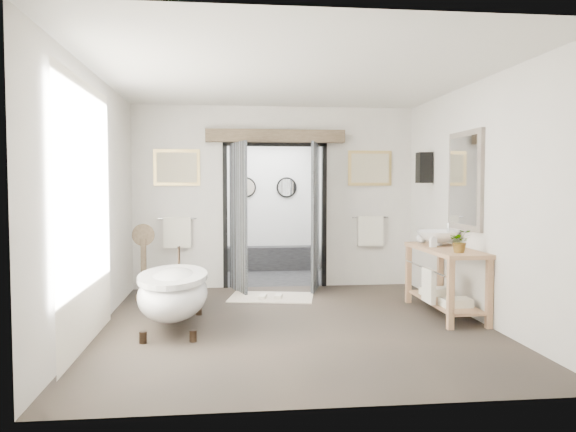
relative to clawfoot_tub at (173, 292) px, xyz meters
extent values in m
plane|color=#43382F|center=(1.39, -0.01, -0.42)|extent=(5.00, 5.00, 0.00)
cube|color=silver|center=(1.39, -2.51, 1.03)|extent=(4.50, 0.02, 2.90)
cube|color=silver|center=(-0.86, -0.01, 1.03)|extent=(0.02, 5.00, 2.90)
cube|color=silver|center=(3.64, -0.01, 1.03)|extent=(0.02, 5.00, 2.90)
cube|color=silver|center=(-0.13, 2.49, 1.03)|extent=(1.45, 0.02, 2.90)
cube|color=silver|center=(2.92, 2.49, 1.03)|extent=(1.45, 0.02, 2.90)
cube|color=silver|center=(1.39, 2.49, 2.18)|extent=(1.60, 0.02, 0.60)
cube|color=silver|center=(1.39, -0.01, 2.48)|extent=(4.50, 5.00, 0.02)
cube|color=beige|center=(-0.81, -0.61, 0.93)|extent=(0.02, 2.20, 2.70)
cube|color=gray|center=(3.62, 0.31, 1.28)|extent=(0.05, 0.95, 1.25)
cube|color=silver|center=(3.59, 0.31, 1.28)|extent=(0.01, 0.80, 1.10)
cube|color=black|center=(3.52, 1.54, 1.48)|extent=(0.20, 0.20, 0.45)
sphere|color=#FFCC8C|center=(3.52, 1.54, 1.48)|extent=(0.10, 0.10, 0.10)
cube|color=black|center=(1.39, 3.49, -0.41)|extent=(2.20, 2.00, 0.01)
cube|color=silver|center=(1.39, 3.49, 2.08)|extent=(2.20, 2.00, 0.02)
cube|color=white|center=(1.39, 4.49, 0.83)|extent=(2.20, 0.02, 2.50)
cube|color=white|center=(0.29, 3.49, 0.83)|extent=(0.02, 2.00, 2.50)
cube|color=white|center=(2.49, 3.49, 0.83)|extent=(0.02, 2.00, 2.50)
cube|color=black|center=(1.39, 4.31, -0.19)|extent=(2.00, 0.35, 0.45)
cylinder|color=silver|center=(0.99, 4.46, 1.18)|extent=(0.40, 0.03, 0.40)
cylinder|color=silver|center=(1.79, 4.46, 1.18)|extent=(0.40, 0.03, 0.40)
cube|color=black|center=(0.59, 2.49, 0.73)|extent=(0.07, 0.10, 2.30)
cube|color=black|center=(2.19, 2.49, 0.73)|extent=(0.07, 0.10, 2.30)
cube|color=black|center=(1.39, 2.49, 1.88)|extent=(1.67, 0.10, 0.07)
cube|color=black|center=(0.79, 2.14, 0.73)|extent=(0.25, 0.78, 2.30)
cube|color=black|center=(1.99, 2.14, 0.73)|extent=(0.25, 0.78, 2.30)
cube|color=brown|center=(1.39, 2.39, 2.00)|extent=(2.20, 0.20, 0.20)
cube|color=tan|center=(-0.16, 2.47, 1.50)|extent=(0.72, 0.03, 0.57)
cube|color=beige|center=(-0.16, 2.46, 1.50)|extent=(0.62, 0.01, 0.47)
cube|color=tan|center=(2.94, 2.47, 1.50)|extent=(0.72, 0.03, 0.57)
cube|color=beige|center=(2.94, 2.46, 1.50)|extent=(0.62, 0.01, 0.47)
cylinder|color=silver|center=(-0.16, 2.43, 0.70)|extent=(0.60, 0.02, 0.02)
cube|color=#F0E9CF|center=(-0.16, 2.41, 0.48)|extent=(0.42, 0.08, 0.48)
cylinder|color=silver|center=(2.94, 2.43, 0.70)|extent=(0.60, 0.02, 0.02)
cube|color=#F0E9CF|center=(2.94, 2.41, 0.48)|extent=(0.42, 0.08, 0.48)
cylinder|color=black|center=(-0.26, -0.62, -0.36)|extent=(0.08, 0.08, 0.12)
cylinder|color=black|center=(0.26, -0.62, -0.36)|extent=(0.08, 0.08, 0.12)
cylinder|color=black|center=(-0.26, 0.62, -0.36)|extent=(0.08, 0.08, 0.12)
cylinder|color=black|center=(0.26, 0.62, -0.36)|extent=(0.08, 0.08, 0.12)
ellipsoid|color=white|center=(0.00, 0.00, -0.02)|extent=(0.78, 1.75, 0.55)
cylinder|color=black|center=(0.00, 0.80, 0.32)|extent=(0.03, 0.03, 0.23)
cube|color=#A67F52|center=(3.14, -0.43, 0.01)|extent=(0.07, 0.07, 0.85)
cube|color=#A67F52|center=(3.60, -0.43, 0.01)|extent=(0.07, 0.07, 0.85)
cube|color=#A67F52|center=(3.14, 1.05, 0.01)|extent=(0.07, 0.07, 0.85)
cube|color=#A67F52|center=(3.60, 1.05, 0.01)|extent=(0.07, 0.07, 0.85)
cube|color=#A67F52|center=(3.37, 0.31, 0.41)|extent=(0.55, 1.60, 0.05)
cube|color=#A67F52|center=(3.37, 0.31, -0.26)|extent=(0.45, 1.50, 0.03)
cylinder|color=silver|center=(3.10, 0.31, 0.18)|extent=(0.02, 1.40, 0.02)
cube|color=#F0E9CF|center=(3.10, 0.16, -0.02)|extent=(0.06, 0.34, 0.42)
cube|color=#F0E9CF|center=(3.37, -0.04, -0.19)|extent=(0.35, 0.25, 0.10)
cube|color=#F0E9CF|center=(3.37, 0.66, -0.19)|extent=(0.35, 0.25, 0.10)
cube|color=brown|center=(-0.58, 1.71, -0.38)|extent=(0.21, 0.21, 0.08)
cylinder|color=brown|center=(-0.58, 1.71, 0.06)|extent=(0.09, 0.09, 0.81)
cylinder|color=silver|center=(-0.58, 1.73, 0.51)|extent=(0.28, 0.02, 0.28)
cylinder|color=brown|center=(-0.58, 1.71, 0.51)|extent=(0.32, 0.01, 0.32)
cube|color=beige|center=(1.26, 1.60, -0.41)|extent=(1.33, 1.01, 0.01)
cube|color=beige|center=(1.12, 1.51, -0.38)|extent=(0.15, 0.26, 0.05)
cube|color=beige|center=(1.35, 1.51, -0.38)|extent=(0.15, 0.26, 0.05)
imported|color=white|center=(3.38, 0.60, 0.53)|extent=(0.68, 0.68, 0.19)
imported|color=gray|center=(3.33, -0.21, 0.57)|extent=(0.29, 0.27, 0.27)
imported|color=gray|center=(3.24, 0.41, 0.52)|extent=(0.09, 0.09, 0.17)
imported|color=gray|center=(3.29, 0.97, 0.52)|extent=(0.16, 0.16, 0.18)
camera|label=1|loc=(0.61, -6.49, 1.22)|focal=35.00mm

